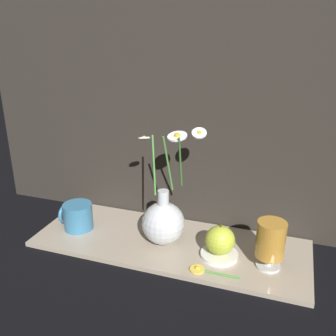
{
  "coord_description": "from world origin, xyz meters",
  "views": [
    {
      "loc": [
        0.28,
        -0.82,
        0.55
      ],
      "look_at": [
        -0.0,
        0.0,
        0.22
      ],
      "focal_mm": 40.0,
      "sensor_mm": 36.0,
      "label": 1
    }
  ],
  "objects_px": {
    "vase_with_flowers": "(164,221)",
    "tea_glass": "(271,241)",
    "orange_fruit": "(220,240)",
    "yellow_mug": "(77,216)"
  },
  "relations": [
    {
      "from": "vase_with_flowers",
      "to": "yellow_mug",
      "type": "distance_m",
      "value": 0.26
    },
    {
      "from": "vase_with_flowers",
      "to": "orange_fruit",
      "type": "distance_m",
      "value": 0.16
    },
    {
      "from": "tea_glass",
      "to": "yellow_mug",
      "type": "bearing_deg",
      "value": 178.69
    },
    {
      "from": "yellow_mug",
      "to": "tea_glass",
      "type": "relative_size",
      "value": 0.77
    },
    {
      "from": "yellow_mug",
      "to": "orange_fruit",
      "type": "xyz_separation_m",
      "value": [
        0.41,
        -0.01,
        0.01
      ]
    },
    {
      "from": "tea_glass",
      "to": "vase_with_flowers",
      "type": "bearing_deg",
      "value": 175.58
    },
    {
      "from": "vase_with_flowers",
      "to": "yellow_mug",
      "type": "bearing_deg",
      "value": -177.97
    },
    {
      "from": "orange_fruit",
      "to": "tea_glass",
      "type": "bearing_deg",
      "value": -1.52
    },
    {
      "from": "vase_with_flowers",
      "to": "tea_glass",
      "type": "bearing_deg",
      "value": -4.42
    },
    {
      "from": "vase_with_flowers",
      "to": "tea_glass",
      "type": "height_order",
      "value": "vase_with_flowers"
    }
  ]
}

